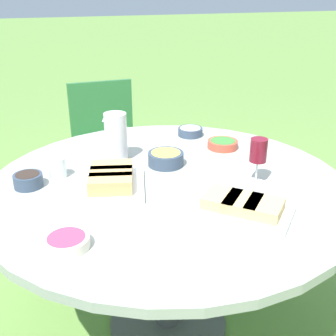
{
  "coord_description": "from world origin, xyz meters",
  "views": [
    {
      "loc": [
        0.49,
        1.47,
        1.5
      ],
      "look_at": [
        0.0,
        0.0,
        0.82
      ],
      "focal_mm": 45.0,
      "sensor_mm": 36.0,
      "label": 1
    }
  ],
  "objects_px": {
    "dining_table": "(168,202)",
    "wine_glass": "(258,152)",
    "water_pitcher": "(116,137)",
    "chair_near_left": "(106,137)"
  },
  "relations": [
    {
      "from": "dining_table",
      "to": "wine_glass",
      "type": "bearing_deg",
      "value": 160.83
    },
    {
      "from": "wine_glass",
      "to": "water_pitcher",
      "type": "bearing_deg",
      "value": -39.95
    },
    {
      "from": "dining_table",
      "to": "wine_glass",
      "type": "height_order",
      "value": "wine_glass"
    },
    {
      "from": "dining_table",
      "to": "chair_near_left",
      "type": "relative_size",
      "value": 1.66
    },
    {
      "from": "dining_table",
      "to": "chair_near_left",
      "type": "xyz_separation_m",
      "value": [
        0.03,
        -1.26,
        -0.14
      ]
    },
    {
      "from": "chair_near_left",
      "to": "water_pitcher",
      "type": "xyz_separation_m",
      "value": [
        0.12,
        0.97,
        0.34
      ]
    },
    {
      "from": "dining_table",
      "to": "chair_near_left",
      "type": "height_order",
      "value": "chair_near_left"
    },
    {
      "from": "water_pitcher",
      "to": "wine_glass",
      "type": "relative_size",
      "value": 1.18
    },
    {
      "from": "dining_table",
      "to": "wine_glass",
      "type": "xyz_separation_m",
      "value": [
        -0.34,
        0.12,
        0.23
      ]
    },
    {
      "from": "chair_near_left",
      "to": "wine_glass",
      "type": "relative_size",
      "value": 4.76
    }
  ]
}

